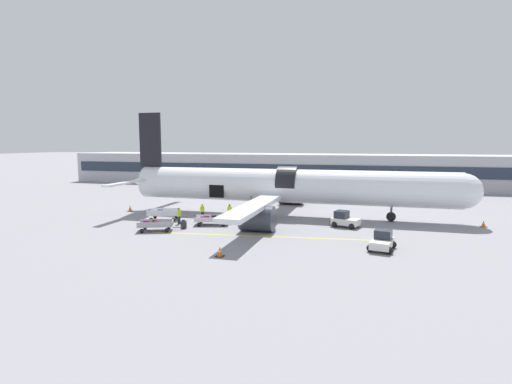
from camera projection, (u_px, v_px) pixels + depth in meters
ground_plane at (257, 222)px, 40.71m from camera, size 500.00×500.00×0.00m
apron_marking_line at (263, 236)px, 34.60m from camera, size 19.99×2.57×0.01m
terminal_strip at (310, 170)px, 76.15m from camera, size 96.05×11.37×5.90m
airplane at (284, 187)px, 43.91m from camera, size 38.87×32.05×11.60m
baggage_tug_lead at (345, 220)px, 38.45m from camera, size 2.95×2.47×1.54m
baggage_tug_mid at (382, 241)px, 30.25m from camera, size 2.24×3.05×1.46m
baggage_cart_loading at (213, 220)px, 39.44m from camera, size 4.34×2.65×0.96m
baggage_cart_queued at (165, 215)px, 41.88m from camera, size 4.26×2.59×1.13m
baggage_cart_empty at (156, 225)px, 36.74m from camera, size 4.08×2.74×1.01m
ground_crew_loader_a at (179, 215)px, 39.75m from camera, size 0.44×0.57×1.64m
ground_crew_loader_b at (202, 211)px, 42.42m from camera, size 0.48×0.55×1.61m
ground_crew_driver at (230, 212)px, 41.66m from camera, size 0.60×0.50×1.73m
ground_crew_supervisor at (253, 216)px, 39.32m from camera, size 0.61×0.41×1.77m
ground_crew_helper at (255, 214)px, 40.49m from camera, size 0.59×0.45×1.69m
suitcase_on_tarmac_upright at (184, 225)px, 37.72m from camera, size 0.52×0.26×0.83m
safety_cone_nose at (484, 224)px, 38.46m from camera, size 0.59×0.59×0.64m
safety_cone_engine_left at (220, 252)px, 28.48m from camera, size 0.60×0.60×0.72m
safety_cone_wingtip at (273, 227)px, 37.17m from camera, size 0.46×0.46×0.58m
safety_cone_tail at (130, 208)px, 47.21m from camera, size 0.57×0.57×0.76m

